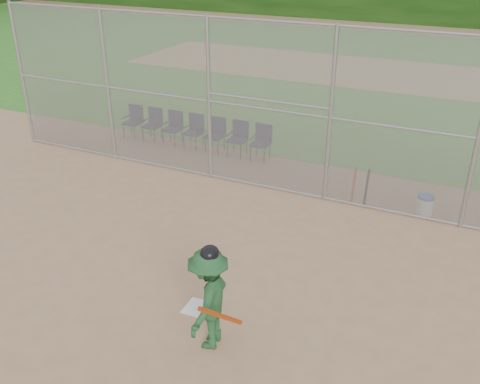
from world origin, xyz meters
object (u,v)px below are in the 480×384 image
at_px(batter_at_plate, 209,298).
at_px(home_plate, 198,308).
at_px(water_cooler, 425,205).
at_px(chair_0, 132,122).

bearing_deg(batter_at_plate, home_plate, 131.78).
height_order(home_plate, water_cooler, water_cooler).
xyz_separation_m(batter_at_plate, water_cooler, (2.34, 5.67, -0.61)).
height_order(home_plate, chair_0, chair_0).
bearing_deg(batter_at_plate, chair_0, 132.41).
bearing_deg(home_plate, chair_0, 132.47).
bearing_deg(chair_0, water_cooler, -8.78).
relative_size(home_plate, batter_at_plate, 0.25).
xyz_separation_m(water_cooler, chair_0, (-8.76, 1.35, 0.25)).
distance_m(home_plate, water_cooler, 5.82).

